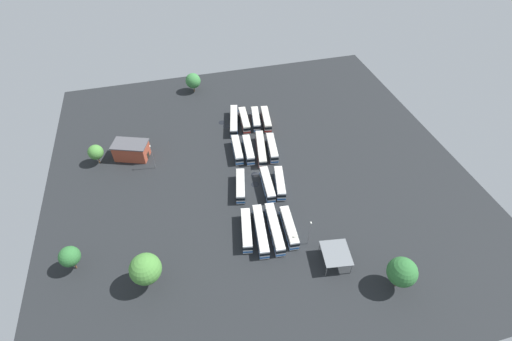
{
  "coord_description": "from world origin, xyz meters",
  "views": [
    {
      "loc": [
        -83.51,
        22.29,
        83.17
      ],
      "look_at": [
        -1.53,
        0.91,
        1.57
      ],
      "focal_mm": 26.05,
      "sensor_mm": 36.0,
      "label": 1
    }
  ],
  "objects": [
    {
      "name": "ground_plane",
      "position": [
        0.0,
        0.0,
        0.0
      ],
      "size": [
        130.84,
        130.84,
        0.0
      ],
      "primitive_type": "plane",
      "color": "black"
    },
    {
      "name": "bus_row0_slot0",
      "position": [
        -25.73,
        -2.07,
        1.89
      ],
      "size": [
        12.99,
        3.57,
        3.59
      ],
      "color": "silver",
      "rests_on": "ground_plane"
    },
    {
      "name": "bus_row0_slot1",
      "position": [
        -25.22,
        1.87,
        1.9
      ],
      "size": [
        16.18,
        3.92,
        3.59
      ],
      "color": "silver",
      "rests_on": "ground_plane"
    },
    {
      "name": "bus_row0_slot2",
      "position": [
        -24.93,
        5.75,
        1.9
      ],
      "size": [
        16.21,
        4.56,
        3.59
      ],
      "color": "silver",
      "rests_on": "ground_plane"
    },
    {
      "name": "bus_row0_slot3",
      "position": [
        -23.71,
        9.37,
        1.89
      ],
      "size": [
        13.16,
        4.86,
        3.59
      ],
      "color": "silver",
      "rests_on": "ground_plane"
    },
    {
      "name": "bus_row1_slot0",
      "position": [
        -8.99,
        -4.59,
        1.89
      ],
      "size": [
        12.16,
        4.86,
        3.59
      ],
      "color": "silver",
      "rests_on": "ground_plane"
    },
    {
      "name": "bus_row1_slot1",
      "position": [
        -8.58,
        -0.8,
        1.89
      ],
      "size": [
        13.01,
        3.56,
        3.59
      ],
      "color": "silver",
      "rests_on": "ground_plane"
    },
    {
      "name": "bus_row1_slot3",
      "position": [
        -7.13,
        7.25,
        1.89
      ],
      "size": [
        12.27,
        5.07,
        3.59
      ],
      "color": "silver",
      "rests_on": "ground_plane"
    },
    {
      "name": "bus_row2_slot0",
      "position": [
        7.45,
        -7.0,
        1.89
      ],
      "size": [
        12.69,
        4.32,
        3.59
      ],
      "color": "silver",
      "rests_on": "ground_plane"
    },
    {
      "name": "bus_row2_slot1",
      "position": [
        7.82,
        -3.23,
        1.9
      ],
      "size": [
        16.22,
        5.42,
        3.59
      ],
      "color": "silver",
      "rests_on": "ground_plane"
    },
    {
      "name": "bus_row2_slot2",
      "position": [
        8.61,
        0.93,
        1.89
      ],
      "size": [
        12.54,
        3.76,
        3.59
      ],
      "color": "silver",
      "rests_on": "ground_plane"
    },
    {
      "name": "bus_row2_slot3",
      "position": [
        9.49,
        4.59,
        1.89
      ],
      "size": [
        12.31,
        3.57,
        3.59
      ],
      "color": "silver",
      "rests_on": "ground_plane"
    },
    {
      "name": "bus_row3_slot0",
      "position": [
        23.7,
        -9.47,
        1.89
      ],
      "size": [
        12.87,
        4.37,
        3.59
      ],
      "color": "silver",
      "rests_on": "ground_plane"
    },
    {
      "name": "bus_row3_slot1",
      "position": [
        24.67,
        -5.8,
        1.89
      ],
      "size": [
        12.19,
        4.49,
        3.59
      ],
      "color": "silver",
      "rests_on": "ground_plane"
    },
    {
      "name": "bus_row3_slot2",
      "position": [
        25.08,
        -1.58,
        1.89
      ],
      "size": [
        12.88,
        3.57,
        3.59
      ],
      "color": "silver",
      "rests_on": "ground_plane"
    },
    {
      "name": "bus_row3_slot3",
      "position": [
        25.61,
        2.23,
        1.9
      ],
      "size": [
        16.2,
        5.93,
        3.59
      ],
      "color": "silver",
      "rests_on": "ground_plane"
    },
    {
      "name": "depot_building",
      "position": [
        16.9,
        38.74,
        2.91
      ],
      "size": [
        10.03,
        12.82,
        5.78
      ],
      "color": "#99422D",
      "rests_on": "ground_plane"
    },
    {
      "name": "maintenance_shelter",
      "position": [
        -37.79,
        -10.39,
        3.83
      ],
      "size": [
        8.86,
        8.01,
        4.04
      ],
      "color": "slate",
      "rests_on": "ground_plane"
    },
    {
      "name": "lamp_post_by_building",
      "position": [
        9.4,
        31.85,
        5.12
      ],
      "size": [
        0.56,
        0.28,
        9.39
      ],
      "color": "slate",
      "rests_on": "ground_plane"
    },
    {
      "name": "lamp_post_near_entrance",
      "position": [
        -30.85,
        -5.78,
        4.99
      ],
      "size": [
        0.56,
        0.28,
        9.15
      ],
      "color": "slate",
      "rests_on": "ground_plane"
    },
    {
      "name": "tree_northeast",
      "position": [
        16.62,
        49.54,
        4.64
      ],
      "size": [
        4.88,
        4.88,
        7.09
      ],
      "color": "brown",
      "rests_on": "ground_plane"
    },
    {
      "name": "tree_north_edge",
      "position": [
        52.5,
        13.29,
        4.88
      ],
      "size": [
        6.09,
        6.09,
        7.93
      ],
      "color": "brown",
      "rests_on": "ground_plane"
    },
    {
      "name": "tree_east_edge",
      "position": [
        -32.26,
        35.54,
        6.76
      ],
      "size": [
        7.53,
        7.53,
        10.53
      ],
      "color": "brown",
      "rests_on": "ground_plane"
    },
    {
      "name": "tree_south_edge",
      "position": [
        -22.93,
        53.65,
        5.1
      ],
      "size": [
        5.16,
        5.16,
        7.69
      ],
      "color": "brown",
      "rests_on": "ground_plane"
    },
    {
      "name": "tree_northwest",
      "position": [
        -47.79,
        -22.25,
        6.18
      ],
      "size": [
        7.09,
        7.09,
        9.73
      ],
      "color": "brown",
      "rests_on": "ground_plane"
    },
    {
      "name": "puddle_front_lane",
      "position": [
        25.64,
        4.88,
        0.0
      ],
      "size": [
        3.01,
        3.01,
        0.01
      ],
      "primitive_type": "cylinder",
      "color": "black",
      "rests_on": "ground_plane"
    },
    {
      "name": "puddle_centre_drain",
      "position": [
        -18.89,
        -0.11,
        0.0
      ],
      "size": [
        2.96,
        2.96,
        0.01
      ],
      "primitive_type": "cylinder",
      "color": "black",
      "rests_on": "ground_plane"
    },
    {
      "name": "puddle_near_shelter",
      "position": [
        28.24,
        6.25,
        0.0
      ],
      "size": [
        2.63,
        2.63,
        0.01
      ],
      "primitive_type": "cylinder",
      "color": "black",
      "rests_on": "ground_plane"
    },
    {
      "name": "puddle_back_corner",
      "position": [
        -5.94,
        2.36,
        0.0
      ],
      "size": [
        2.51,
        2.51,
        0.01
      ],
      "primitive_type": "cylinder",
      "color": "black",
      "rests_on": "ground_plane"
    },
    {
      "name": "puddle_between_rows",
      "position": [
        -1.75,
        1.35,
        0.0
      ],
      "size": [
        2.54,
        2.54,
        0.01
      ],
      "primitive_type": "cylinder",
      "color": "black",
      "rests_on": "ground_plane"
    }
  ]
}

